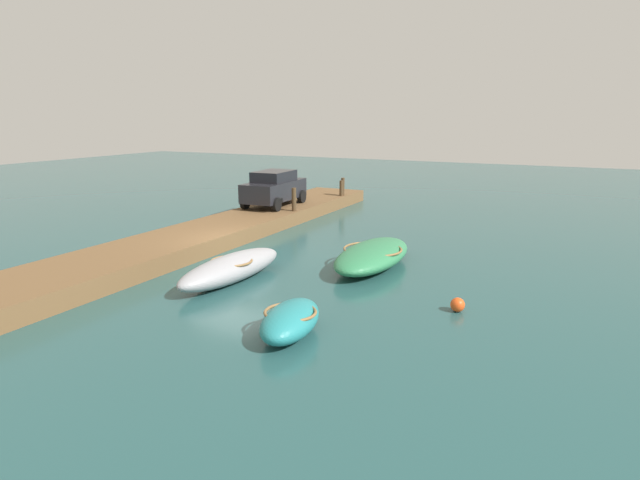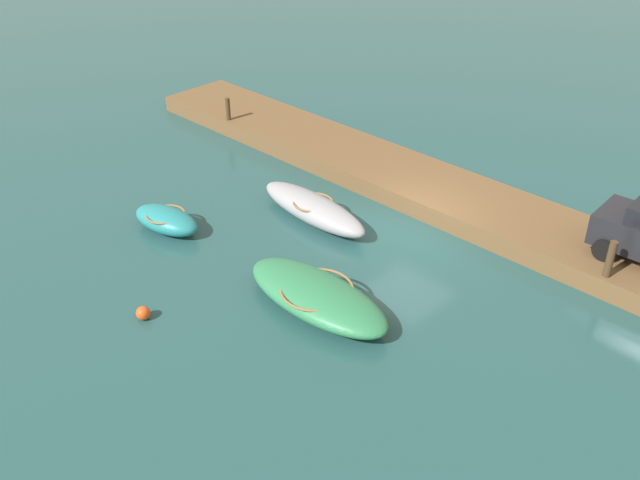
% 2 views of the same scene
% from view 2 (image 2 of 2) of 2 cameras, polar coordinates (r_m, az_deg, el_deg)
% --- Properties ---
extents(ground_plane, '(84.00, 84.00, 0.00)m').
position_cam_2_polar(ground_plane, '(22.62, 7.20, 0.88)').
color(ground_plane, '#234C4C').
extents(dock_platform, '(27.49, 3.03, 0.60)m').
position_cam_2_polar(dock_platform, '(24.01, 10.37, 3.36)').
color(dock_platform, brown).
rests_on(dock_platform, ground_plane).
extents(motorboat_green, '(4.59, 1.95, 0.79)m').
position_cam_2_polar(motorboat_green, '(18.80, -0.24, -4.44)').
color(motorboat_green, '#2D7A4C').
rests_on(motorboat_green, ground_plane).
extents(rowboat_grey, '(4.52, 1.48, 0.81)m').
position_cam_2_polar(rowboat_grey, '(22.74, -0.55, 2.53)').
color(rowboat_grey, '#939399').
rests_on(rowboat_grey, ground_plane).
extents(dinghy_teal, '(2.54, 1.54, 0.74)m').
position_cam_2_polar(dinghy_teal, '(22.68, -12.10, 1.58)').
color(dinghy_teal, teal).
rests_on(dinghy_teal, ground_plane).
extents(mooring_post_mid_east, '(0.21, 0.21, 1.07)m').
position_cam_2_polar(mooring_post_mid_east, '(20.39, 22.04, -1.41)').
color(mooring_post_mid_east, '#47331E').
rests_on(mooring_post_mid_east, dock_platform).
extents(mooring_post_east, '(0.18, 0.18, 0.89)m').
position_cam_2_polar(mooring_post_east, '(28.92, -7.32, 10.27)').
color(mooring_post_east, '#47331E').
rests_on(mooring_post_east, dock_platform).
extents(marker_buoy, '(0.37, 0.37, 0.37)m').
position_cam_2_polar(marker_buoy, '(19.12, -13.86, -5.65)').
color(marker_buoy, '#E54C19').
rests_on(marker_buoy, ground_plane).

